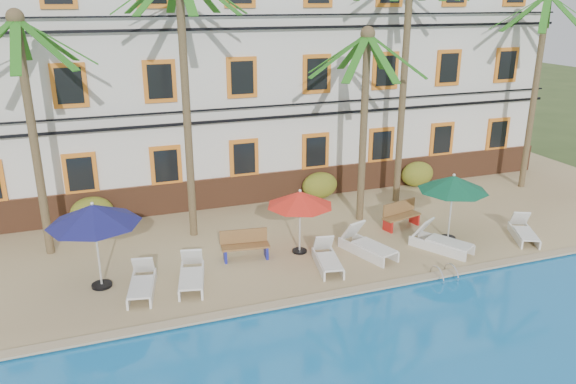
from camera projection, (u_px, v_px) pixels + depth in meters
name	position (u px, v px, depth m)	size (l,w,h in m)	color
ground	(357.00, 282.00, 16.77)	(100.00, 100.00, 0.00)	#384C23
pool_deck	(298.00, 219.00, 21.18)	(30.00, 12.00, 0.25)	tan
pool_coping	(371.00, 287.00, 15.88)	(30.00, 0.35, 0.06)	tan
hotel_building	(257.00, 64.00, 23.89)	(25.40, 6.44, 10.22)	silver
palm_a	(28.00, 103.00, 16.53)	(4.18, 4.18, 7.53)	brown
palm_b	(184.00, 69.00, 17.65)	(4.18, 4.18, 8.95)	brown
palm_c	(365.00, 99.00, 19.39)	(4.18, 4.18, 6.92)	brown
palm_d	(406.00, 52.00, 20.83)	(4.18, 4.18, 9.33)	brown
palm_e	(539.00, 64.00, 22.78)	(4.18, 4.18, 8.19)	brown
shrub_left	(92.00, 212.00, 20.06)	(1.50, 0.90, 1.10)	#235317
shrub_mid	(320.00, 185.00, 22.88)	(1.50, 0.90, 1.10)	#235317
shrub_right	(417.00, 174.00, 24.35)	(1.50, 0.90, 1.10)	#235317
umbrella_blue	(93.00, 215.00, 15.28)	(2.57, 2.57, 2.57)	black
umbrella_red	(300.00, 199.00, 17.57)	(2.14, 2.14, 2.15)	black
umbrella_green	(453.00, 184.00, 18.49)	(2.33, 2.33, 2.34)	black
lounger_a	(142.00, 283.00, 15.60)	(1.01, 1.93, 0.87)	silver
lounger_b	(192.00, 275.00, 16.05)	(1.07, 2.00, 0.90)	silver
lounger_c	(327.00, 258.00, 17.08)	(0.96, 1.88, 0.85)	silver
lounger_d	(367.00, 245.00, 17.94)	(1.31, 2.15, 0.96)	silver
lounger_e	(440.00, 241.00, 18.24)	(1.60, 2.08, 0.94)	silver
lounger_f	(524.00, 231.00, 19.09)	(1.32, 1.84, 0.82)	silver
bench_left	(245.00, 244.00, 17.60)	(1.55, 0.66, 0.93)	olive
bench_right	(400.00, 215.00, 20.02)	(1.57, 0.82, 0.93)	olive
pool_ladder	(444.00, 277.00, 16.55)	(0.54, 0.74, 0.74)	silver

